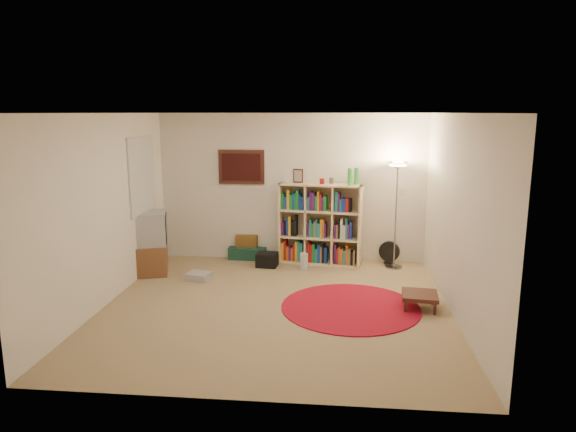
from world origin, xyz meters
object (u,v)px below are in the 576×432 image
Objects in this scene: floor_fan at (389,253)px; side_table at (420,296)px; suitcase at (249,252)px; tv_stand at (152,244)px; bookshelf at (319,225)px; floor_lamp at (397,180)px.

side_table is at bearing -65.52° from floor_fan.
tv_stand is at bearing -142.96° from suitcase.
suitcase is at bearing 179.77° from bookshelf.
bookshelf is 4.14× the size of floor_fan.
side_table is (2.62, -2.15, 0.07)m from suitcase.
bookshelf is 2.46× the size of suitcase.
bookshelf is 1.48m from floor_lamp.
bookshelf is 0.93× the size of floor_lamp.
tv_stand is at bearing -149.35° from floor_fan.
suitcase is (-1.24, 0.20, -0.55)m from bookshelf.
suitcase is 3.39m from side_table.
tv_stand is 1.99× the size of side_table.
suitcase is (-2.42, 0.17, -0.09)m from floor_fan.
suitcase is 1.35× the size of side_table.
tv_stand reaches higher than side_table.
side_table is at bearing -37.52° from suitcase.
tv_stand is (-3.80, -0.81, 0.27)m from floor_fan.
floor_fan is 0.40× the size of tv_stand.
bookshelf is at bearing -0.82° from tv_stand.
floor_lamp is at bearing -8.26° from tv_stand.
tv_stand is 1.73m from suitcase.
bookshelf is 2.44m from side_table.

